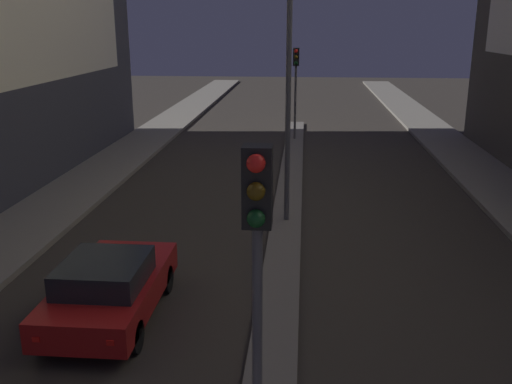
{
  "coord_description": "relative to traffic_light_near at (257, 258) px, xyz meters",
  "views": [
    {
      "loc": [
        0.48,
        -1.6,
        6.08
      ],
      "look_at": [
        -1.1,
        17.07,
        0.5
      ],
      "focal_mm": 40.0,
      "sensor_mm": 36.0,
      "label": 1
    }
  ],
  "objects": [
    {
      "name": "street_lamp",
      "position": [
        0.0,
        11.16,
        1.65
      ],
      "size": [
        0.49,
        0.49,
        7.63
      ],
      "color": "#4C4C51",
      "rests_on": "median_strip"
    },
    {
      "name": "car_left_lane",
      "position": [
        -3.51,
        4.81,
        -2.85
      ],
      "size": [
        1.94,
        4.15,
        1.44
      ],
      "color": "maroon",
      "rests_on": "ground"
    },
    {
      "name": "traffic_light_mid",
      "position": [
        0.0,
        24.24,
        0.0
      ],
      "size": [
        0.32,
        0.42,
        4.71
      ],
      "color": "#4C4C51",
      "rests_on": "median_strip"
    },
    {
      "name": "median_strip",
      "position": [
        0.0,
        13.21,
        -3.52
      ],
      "size": [
        0.94,
        32.85,
        0.14
      ],
      "color": "#66605B",
      "rests_on": "ground"
    },
    {
      "name": "traffic_light_near",
      "position": [
        0.0,
        0.0,
        0.0
      ],
      "size": [
        0.32,
        0.42,
        4.71
      ],
      "color": "#4C4C51",
      "rests_on": "median_strip"
    }
  ]
}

